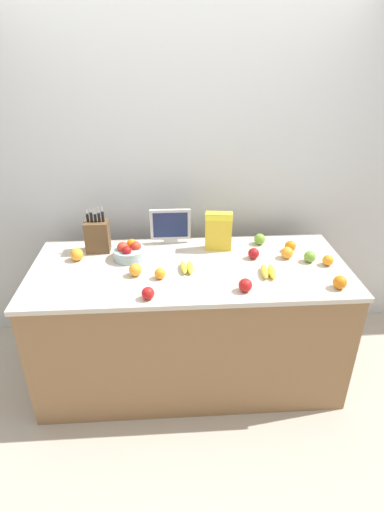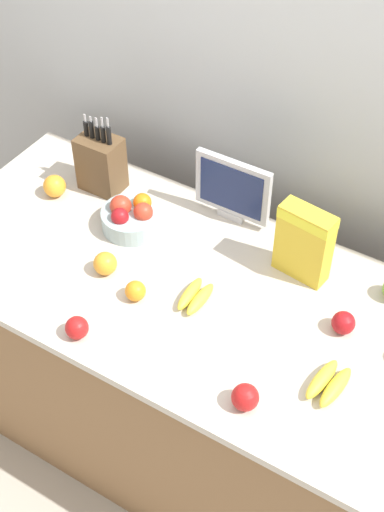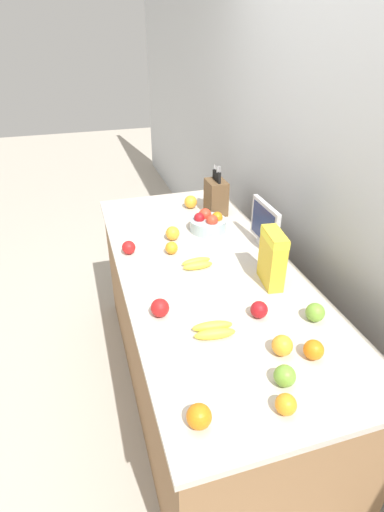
{
  "view_description": "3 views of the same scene",
  "coord_description": "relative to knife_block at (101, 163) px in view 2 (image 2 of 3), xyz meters",
  "views": [
    {
      "loc": [
        -0.13,
        -2.25,
        2.16
      ],
      "look_at": [
        0.02,
        0.04,
        0.96
      ],
      "focal_mm": 28.0,
      "sensor_mm": 36.0,
      "label": 1
    },
    {
      "loc": [
        0.76,
        -1.36,
        2.63
      ],
      "look_at": [
        -0.08,
        0.04,
        1.0
      ],
      "focal_mm": 50.0,
      "sensor_mm": 36.0,
      "label": 2
    },
    {
      "loc": [
        1.62,
        -0.57,
        1.99
      ],
      "look_at": [
        -0.07,
        -0.06,
        0.94
      ],
      "focal_mm": 28.0,
      "sensor_mm": 36.0,
      "label": 3
    }
  ],
  "objects": [
    {
      "name": "ground_plane",
      "position": [
        0.62,
        -0.27,
        -1.01
      ],
      "size": [
        14.0,
        14.0,
        0.0
      ],
      "primitive_type": "plane",
      "color": "#B2A899"
    },
    {
      "name": "wall_back",
      "position": [
        0.62,
        0.38,
        0.29
      ],
      "size": [
        9.0,
        0.06,
        2.6
      ],
      "color": "silver",
      "rests_on": "ground_plane"
    },
    {
      "name": "counter",
      "position": [
        0.62,
        -0.27,
        -0.56
      ],
      "size": [
        2.05,
        0.88,
        0.9
      ],
      "color": "olive",
      "rests_on": "ground_plane"
    },
    {
      "name": "knife_block",
      "position": [
        0.0,
        0.0,
        0.0
      ],
      "size": [
        0.16,
        0.12,
        0.33
      ],
      "color": "brown",
      "rests_on": "counter"
    },
    {
      "name": "small_monitor",
      "position": [
        0.5,
        0.1,
        0.02
      ],
      "size": [
        0.29,
        0.03,
        0.26
      ],
      "color": "#B7B7BC",
      "rests_on": "counter"
    },
    {
      "name": "cereal_box",
      "position": [
        0.83,
        -0.02,
        0.04
      ],
      "size": [
        0.19,
        0.1,
        0.27
      ],
      "rotation": [
        0.0,
        0.0,
        -0.13
      ],
      "color": "gold",
      "rests_on": "counter"
    },
    {
      "name": "fruit_bowl",
      "position": [
        0.22,
        -0.13,
        -0.06
      ],
      "size": [
        0.22,
        0.22,
        0.12
      ],
      "color": "#99B2B7",
      "rests_on": "counter"
    },
    {
      "name": "banana_bunch_left",
      "position": [
        0.6,
        -0.31,
        -0.09
      ],
      "size": [
        0.09,
        0.16,
        0.04
      ],
      "rotation": [
        0.0,
        0.0,
        1.5
      ],
      "color": "yellow",
      "rests_on": "counter"
    },
    {
      "name": "banana_bunch_right",
      "position": [
        1.1,
        -0.4,
        -0.09
      ],
      "size": [
        0.11,
        0.18,
        0.04
      ],
      "rotation": [
        0.0,
        0.0,
        1.45
      ],
      "color": "yellow",
      "rests_on": "counter"
    },
    {
      "name": "apple_by_knife_block",
      "position": [
        0.92,
        -0.58,
        -0.07
      ],
      "size": [
        0.08,
        0.08,
        0.08
      ],
      "primitive_type": "sphere",
      "color": "red",
      "rests_on": "counter"
    },
    {
      "name": "apple_front",
      "position": [
        1.05,
        -0.18,
        -0.08
      ],
      "size": [
        0.07,
        0.07,
        0.07
      ],
      "primitive_type": "sphere",
      "color": "#A31419",
      "rests_on": "counter"
    },
    {
      "name": "apple_leftmost",
      "position": [
        0.36,
        -0.62,
        -0.08
      ],
      "size": [
        0.07,
        0.07,
        0.07
      ],
      "primitive_type": "sphere",
      "color": "red",
      "rests_on": "counter"
    },
    {
      "name": "orange_near_bowl",
      "position": [
        -0.12,
        -0.13,
        -0.07
      ],
      "size": [
        0.09,
        0.09,
        0.09
      ],
      "primitive_type": "sphere",
      "color": "orange",
      "rests_on": "counter"
    },
    {
      "name": "orange_by_cereal",
      "position": [
        0.28,
        -0.36,
        -0.07
      ],
      "size": [
        0.08,
        0.08,
        0.08
      ],
      "primitive_type": "sphere",
      "color": "orange",
      "rests_on": "counter"
    },
    {
      "name": "orange_front_left",
      "position": [
        0.43,
        -0.4,
        -0.08
      ],
      "size": [
        0.07,
        0.07,
        0.07
      ],
      "primitive_type": "sphere",
      "color": "orange",
      "rests_on": "counter"
    }
  ]
}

